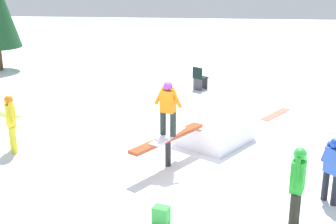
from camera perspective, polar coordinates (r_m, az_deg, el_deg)
ground_plane at (r=11.24m, az=0.00°, el=-6.55°), size 60.00×60.00×0.00m
rail_feature at (r=10.99m, az=0.00°, el=-3.54°), size 2.16×1.59×0.75m
snow_kicker_ramp at (r=12.59m, az=5.71°, el=-2.40°), size 2.33×2.25×0.60m
main_rider_on_rail at (r=10.73m, az=0.00°, el=0.28°), size 1.37×0.78×1.33m
bystander_yellow at (r=12.39m, az=-18.61°, el=-0.99°), size 0.63×0.42×1.50m
bystander_green at (r=8.76m, az=15.50°, el=-8.37°), size 0.70×0.33×1.56m
bystander_blue at (r=9.86m, az=19.42°, el=-6.34°), size 0.56×0.42×1.39m
loose_snowboard_lime at (r=15.76m, az=-19.59°, el=-0.27°), size 0.75×1.38×0.02m
loose_snowboard_coral at (r=15.26m, az=13.01°, el=-0.26°), size 1.41×1.09×0.02m
folding_chair at (r=17.73m, az=3.89°, el=4.06°), size 0.62×0.62×0.88m
backpack_on_snow at (r=8.88m, az=-0.85°, el=-12.44°), size 0.30×0.35×0.34m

